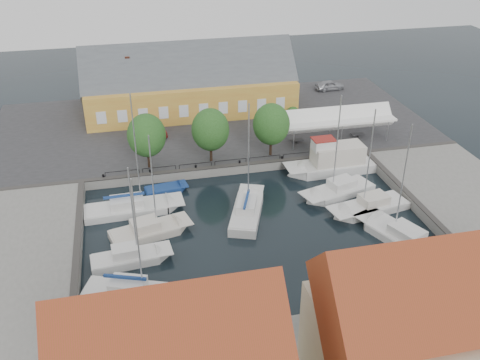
{
  "coord_description": "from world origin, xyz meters",
  "views": [
    {
      "loc": [
        -10.86,
        -41.76,
        28.5
      ],
      "look_at": [
        0.0,
        6.0,
        1.5
      ],
      "focal_mm": 40.0,
      "sensor_mm": 36.0,
      "label": 1
    }
  ],
  "objects_px": {
    "trawler": "(333,163)",
    "launch_nw": "(166,190)",
    "east_boat_b": "(370,208)",
    "tent_canopy": "(337,119)",
    "west_boat_c": "(130,259)",
    "east_boat_a": "(339,192)",
    "east_boat_c": "(402,239)",
    "west_boat_a": "(132,209)",
    "launch_sw": "(122,325)",
    "west_boat_b": "(149,232)",
    "car_silver": "(330,85)",
    "car_red": "(155,129)",
    "warehouse": "(185,87)",
    "center_sailboat": "(247,212)",
    "west_boat_d": "(133,295)"
  },
  "relations": [
    {
      "from": "west_boat_c",
      "to": "launch_nw",
      "type": "height_order",
      "value": "west_boat_c"
    },
    {
      "from": "east_boat_b",
      "to": "west_boat_d",
      "type": "distance_m",
      "value": 25.02
    },
    {
      "from": "trawler",
      "to": "launch_sw",
      "type": "height_order",
      "value": "trawler"
    },
    {
      "from": "car_red",
      "to": "launch_nw",
      "type": "height_order",
      "value": "car_red"
    },
    {
      "from": "west_boat_a",
      "to": "center_sailboat",
      "type": "bearing_deg",
      "value": -16.14
    },
    {
      "from": "car_red",
      "to": "launch_sw",
      "type": "bearing_deg",
      "value": -115.52
    },
    {
      "from": "trawler",
      "to": "west_boat_d",
      "type": "xyz_separation_m",
      "value": [
        -23.19,
        -16.59,
        -0.75
      ]
    },
    {
      "from": "east_boat_a",
      "to": "east_boat_c",
      "type": "distance_m",
      "value": 9.64
    },
    {
      "from": "car_silver",
      "to": "launch_sw",
      "type": "distance_m",
      "value": 54.14
    },
    {
      "from": "launch_nw",
      "to": "trawler",
      "type": "bearing_deg",
      "value": 0.98
    },
    {
      "from": "launch_sw",
      "to": "launch_nw",
      "type": "xyz_separation_m",
      "value": [
        5.2,
        19.25,
        -0.0
      ]
    },
    {
      "from": "car_silver",
      "to": "launch_sw",
      "type": "bearing_deg",
      "value": 138.62
    },
    {
      "from": "warehouse",
      "to": "west_boat_b",
      "type": "distance_m",
      "value": 29.4
    },
    {
      "from": "center_sailboat",
      "to": "west_boat_c",
      "type": "relative_size",
      "value": 1.23
    },
    {
      "from": "car_red",
      "to": "east_boat_a",
      "type": "height_order",
      "value": "east_boat_a"
    },
    {
      "from": "car_red",
      "to": "east_boat_a",
      "type": "xyz_separation_m",
      "value": [
        17.65,
        -17.59,
        -1.5
      ]
    },
    {
      "from": "east_boat_a",
      "to": "west_boat_b",
      "type": "xyz_separation_m",
      "value": [
        -20.06,
        -3.18,
        -0.0
      ]
    },
    {
      "from": "tent_canopy",
      "to": "car_red",
      "type": "height_order",
      "value": "tent_canopy"
    },
    {
      "from": "east_boat_b",
      "to": "west_boat_a",
      "type": "bearing_deg",
      "value": 167.84
    },
    {
      "from": "east_boat_b",
      "to": "tent_canopy",
      "type": "bearing_deg",
      "value": 81.9
    },
    {
      "from": "trawler",
      "to": "launch_sw",
      "type": "relative_size",
      "value": 1.94
    },
    {
      "from": "trawler",
      "to": "launch_nw",
      "type": "height_order",
      "value": "trawler"
    },
    {
      "from": "tent_canopy",
      "to": "east_boat_c",
      "type": "bearing_deg",
      "value": -94.22
    },
    {
      "from": "center_sailboat",
      "to": "west_boat_b",
      "type": "xyz_separation_m",
      "value": [
        -9.68,
        -1.25,
        -0.1
      ]
    },
    {
      "from": "east_boat_b",
      "to": "east_boat_c",
      "type": "xyz_separation_m",
      "value": [
        0.6,
        -5.59,
        -0.0
      ]
    },
    {
      "from": "east_boat_a",
      "to": "launch_nw",
      "type": "height_order",
      "value": "east_boat_a"
    },
    {
      "from": "center_sailboat",
      "to": "west_boat_d",
      "type": "relative_size",
      "value": 1.05
    },
    {
      "from": "tent_canopy",
      "to": "trawler",
      "type": "bearing_deg",
      "value": -113.59
    },
    {
      "from": "center_sailboat",
      "to": "car_red",
      "type": "bearing_deg",
      "value": 110.42
    },
    {
      "from": "east_boat_c",
      "to": "west_boat_b",
      "type": "xyz_separation_m",
      "value": [
        -22.49,
        6.16,
        0.0
      ]
    },
    {
      "from": "launch_sw",
      "to": "launch_nw",
      "type": "distance_m",
      "value": 19.94
    },
    {
      "from": "west_boat_b",
      "to": "car_silver",
      "type": "bearing_deg",
      "value": 46.52
    },
    {
      "from": "car_silver",
      "to": "east_boat_a",
      "type": "xyz_separation_m",
      "value": [
        -9.89,
        -28.42,
        -1.5
      ]
    },
    {
      "from": "tent_canopy",
      "to": "west_boat_c",
      "type": "height_order",
      "value": "west_boat_c"
    },
    {
      "from": "tent_canopy",
      "to": "west_boat_a",
      "type": "distance_m",
      "value": 27.43
    },
    {
      "from": "east_boat_c",
      "to": "car_red",
      "type": "bearing_deg",
      "value": 126.71
    },
    {
      "from": "warehouse",
      "to": "car_red",
      "type": "distance_m",
      "value": 9.29
    },
    {
      "from": "launch_nw",
      "to": "warehouse",
      "type": "bearing_deg",
      "value": 75.99
    },
    {
      "from": "launch_sw",
      "to": "trawler",
      "type": "bearing_deg",
      "value": 38.98
    },
    {
      "from": "car_silver",
      "to": "west_boat_c",
      "type": "height_order",
      "value": "west_boat_c"
    },
    {
      "from": "car_silver",
      "to": "east_boat_c",
      "type": "distance_m",
      "value": 38.51
    },
    {
      "from": "west_boat_a",
      "to": "west_boat_c",
      "type": "xyz_separation_m",
      "value": [
        -0.56,
        -8.22,
        -0.01
      ]
    },
    {
      "from": "east_boat_a",
      "to": "west_boat_a",
      "type": "relative_size",
      "value": 0.91
    },
    {
      "from": "car_silver",
      "to": "launch_sw",
      "type": "xyz_separation_m",
      "value": [
        -32.83,
        -43.02,
        -1.67
      ]
    },
    {
      "from": "tent_canopy",
      "to": "west_boat_d",
      "type": "xyz_separation_m",
      "value": [
        -25.87,
        -22.72,
        -3.41
      ]
    },
    {
      "from": "trawler",
      "to": "east_boat_b",
      "type": "height_order",
      "value": "east_boat_b"
    },
    {
      "from": "tent_canopy",
      "to": "launch_sw",
      "type": "distance_m",
      "value": 37.36
    },
    {
      "from": "west_boat_b",
      "to": "west_boat_c",
      "type": "bearing_deg",
      "value": -117.07
    },
    {
      "from": "west_boat_a",
      "to": "launch_sw",
      "type": "relative_size",
      "value": 2.41
    },
    {
      "from": "car_silver",
      "to": "east_boat_a",
      "type": "distance_m",
      "value": 30.13
    }
  ]
}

